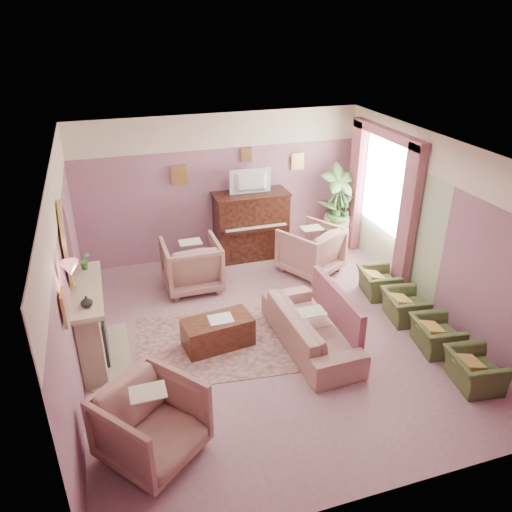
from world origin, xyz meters
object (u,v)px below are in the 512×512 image
object	(u,v)px
coffee_table	(218,332)
floral_armchair_front	(151,420)
television	(252,180)
floral_armchair_left	(192,262)
olive_chair_b	(437,331)
sofa	(311,321)
olive_chair_d	(378,278)
side_table	(336,231)
olive_chair_a	(475,365)
floral_armchair_right	(311,247)
piano	(251,226)
olive_chair_c	(405,302)

from	to	relation	value
coffee_table	floral_armchair_front	xyz separation A→B (m)	(-1.16, -1.75, 0.27)
television	floral_armchair_left	distance (m)	1.95
olive_chair_b	television	bearing A→B (deg)	114.16
sofa	olive_chair_b	distance (m)	1.82
olive_chair_d	floral_armchair_front	bearing A→B (deg)	-150.46
television	floral_armchair_front	distance (m)	5.19
coffee_table	side_table	world-z (taller)	side_table
olive_chair_b	side_table	size ratio (longest dim) A/B	1.00
sofa	olive_chair_a	size ratio (longest dim) A/B	2.89
sofa	floral_armchair_right	size ratio (longest dim) A/B	2.02
olive_chair_a	side_table	distance (m)	4.44
floral_armchair_front	side_table	world-z (taller)	floral_armchair_front
piano	olive_chair_c	bearing A→B (deg)	-60.45
sofa	side_table	xyz separation A→B (m)	(1.86, 2.99, -0.06)
sofa	olive_chair_d	distance (m)	1.98
coffee_table	olive_chair_a	xyz separation A→B (m)	(3.00, -1.85, 0.08)
floral_armchair_left	olive_chair_d	world-z (taller)	floral_armchair_left
piano	side_table	bearing A→B (deg)	-3.82
television	sofa	xyz separation A→B (m)	(-0.05, -3.06, -1.19)
television	olive_chair_c	xyz separation A→B (m)	(1.66, -2.87, -1.30)
floral_armchair_right	olive_chair_b	world-z (taller)	floral_armchair_right
olive_chair_d	television	bearing A→B (deg)	128.91
olive_chair_a	olive_chair_d	xyz separation A→B (m)	(0.00, 2.46, 0.00)
sofa	olive_chair_d	world-z (taller)	sofa
sofa	floral_armchair_left	size ratio (longest dim) A/B	2.02
coffee_table	floral_armchair_left	size ratio (longest dim) A/B	1.00
sofa	side_table	world-z (taller)	sofa
olive_chair_a	piano	bearing A→B (deg)	109.96
television	olive_chair_c	distance (m)	3.56
floral_armchair_right	floral_armchair_front	distance (m)	4.85
olive_chair_d	olive_chair_a	bearing A→B (deg)	-90.00
television	floral_armchair_left	xyz separation A→B (m)	(-1.37, -0.84, -1.10)
television	olive_chair_d	distance (m)	2.94
olive_chair_c	side_table	bearing A→B (deg)	86.94
olive_chair_d	side_table	distance (m)	1.99
floral_armchair_right	sofa	bearing A→B (deg)	-113.10
olive_chair_b	side_table	world-z (taller)	side_table
sofa	side_table	size ratio (longest dim) A/B	2.88
sofa	side_table	bearing A→B (deg)	58.19
olive_chair_b	olive_chair_d	distance (m)	1.64
television	coffee_table	size ratio (longest dim) A/B	0.80
floral_armchair_right	olive_chair_d	size ratio (longest dim) A/B	1.43
floral_armchair_front	olive_chair_a	world-z (taller)	floral_armchair_front
olive_chair_a	olive_chair_c	size ratio (longest dim) A/B	1.00
sofa	olive_chair_a	world-z (taller)	sofa
olive_chair_b	olive_chair_a	bearing A→B (deg)	-90.00
sofa	olive_chair_b	size ratio (longest dim) A/B	2.89
olive_chair_a	olive_chair_b	distance (m)	0.82
olive_chair_c	side_table	xyz separation A→B (m)	(0.15, 2.80, 0.05)
floral_armchair_left	coffee_table	bearing A→B (deg)	-89.37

